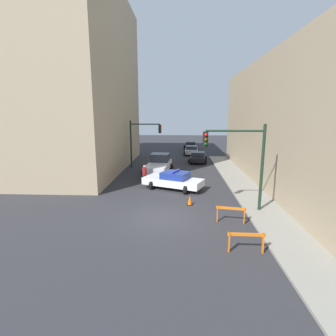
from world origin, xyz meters
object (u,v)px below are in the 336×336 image
police_car (174,180)px  barrier_front (246,239)px  parked_car_far (190,145)px  white_truck (159,165)px  barrier_mid (231,212)px  pedestrian_crossing (145,174)px  traffic_cone (190,200)px  traffic_light_far (141,137)px  traffic_light_near (243,155)px  parked_car_mid (191,150)px  parked_car_near (198,157)px

police_car → barrier_front: bearing=-137.4°
parked_car_far → police_car: bearing=-94.5°
white_truck → barrier_front: bearing=-66.7°
barrier_mid → barrier_front: bearing=-88.8°
white_truck → pedestrian_crossing: white_truck is taller
barrier_front → traffic_cone: (-2.21, 5.97, -0.30)m
white_truck → traffic_cone: size_ratio=8.47×
traffic_light_far → barrier_front: (7.19, -17.92, -2.78)m
traffic_light_near → white_truck: traffic_light_near is taller
traffic_light_far → parked_car_mid: traffic_light_far is taller
traffic_light_far → parked_car_near: traffic_light_far is taller
traffic_light_near → barrier_front: size_ratio=3.25×
barrier_front → barrier_mid: bearing=91.2°
white_truck → traffic_cone: (2.80, -9.16, -0.59)m
traffic_light_far → traffic_cone: (4.99, -11.95, -3.08)m
barrier_mid → police_car: bearing=117.2°
parked_car_near → traffic_light_far: bearing=-144.5°
pedestrian_crossing → traffic_cone: (3.66, -4.99, -0.54)m
parked_car_near → pedestrian_crossing: 11.85m
parked_car_mid → barrier_mid: bearing=-85.0°
parked_car_near → parked_car_mid: (-0.54, 6.18, 0.00)m
police_car → pedestrian_crossing: size_ratio=3.04×
parked_car_mid → parked_car_near: bearing=-82.7°
police_car → barrier_mid: size_ratio=3.19×
white_truck → barrier_front: white_truck is taller
traffic_light_far → parked_car_mid: size_ratio=1.19×
traffic_light_far → barrier_front: size_ratio=3.25×
traffic_light_near → police_car: (-4.22, 4.66, -2.81)m
white_truck → parked_car_far: 18.99m
traffic_light_near → barrier_mid: size_ratio=3.28×
traffic_cone → parked_car_near: bearing=84.5°
police_car → parked_car_far: 24.20m
white_truck → parked_car_mid: size_ratio=1.27×
police_car → barrier_front: (3.38, -9.63, -0.11)m
police_car → pedestrian_crossing: bearing=85.3°
parked_car_mid → barrier_front: bearing=-85.2°
traffic_light_near → parked_car_mid: traffic_light_near is taller
parked_car_near → traffic_cone: (-1.52, -15.65, -0.36)m
parked_car_far → parked_car_mid: bearing=-89.8°
parked_car_mid → barrier_front: size_ratio=2.73×
police_car → white_truck: size_ratio=0.91×
parked_car_mid → barrier_front: (1.24, -27.79, -0.06)m
barrier_mid → traffic_cone: size_ratio=2.42×
parked_car_far → barrier_mid: parked_car_far is taller
barrier_mid → parked_car_far: bearing=92.1°
traffic_light_near → traffic_light_far: (-8.03, 12.95, -0.13)m
white_truck → barrier_mid: (4.94, -11.96, -0.29)m
parked_car_near → pedestrian_crossing: bearing=-110.0°
barrier_mid → traffic_cone: 3.53m
barrier_mid → traffic_cone: barrier_mid is taller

